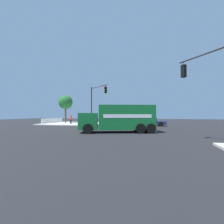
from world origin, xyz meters
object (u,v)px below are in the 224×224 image
(pedestrian_near_corner, at_px, (71,119))
(delivery_truck, at_px, (119,118))
(traffic_light_secondary, at_px, (212,81))
(traffic_light_primary, at_px, (96,99))
(shade_tree_near, at_px, (66,102))
(pickup_navy, at_px, (150,121))

(pedestrian_near_corner, bearing_deg, delivery_truck, 46.44)
(traffic_light_secondary, bearing_deg, delivery_truck, -128.39)
(traffic_light_primary, bearing_deg, shade_tree_near, -126.55)
(traffic_light_secondary, height_order, pedestrian_near_corner, traffic_light_secondary)
(pedestrian_near_corner, distance_m, shade_tree_near, 5.76)
(pedestrian_near_corner, bearing_deg, traffic_light_secondary, 48.32)
(traffic_light_secondary, xyz_separation_m, pickup_navy, (-16.26, -4.18, -3.35))
(traffic_light_secondary, relative_size, shade_tree_near, 1.04)
(delivery_truck, distance_m, pickup_navy, 11.05)
(traffic_light_secondary, bearing_deg, pedestrian_near_corner, -131.68)
(traffic_light_primary, height_order, pedestrian_near_corner, traffic_light_primary)
(traffic_light_primary, relative_size, pedestrian_near_corner, 3.89)
(delivery_truck, distance_m, traffic_light_primary, 9.71)
(delivery_truck, xyz_separation_m, shade_tree_near, (-14.44, -14.60, 2.93))
(traffic_light_secondary, distance_m, pickup_navy, 17.12)
(delivery_truck, relative_size, shade_tree_near, 1.41)
(traffic_light_primary, bearing_deg, pickup_navy, 109.97)
(traffic_light_secondary, height_order, pickup_navy, traffic_light_secondary)
(pickup_navy, bearing_deg, delivery_truck, -15.50)
(traffic_light_secondary, bearing_deg, shade_tree_near, -132.75)
(delivery_truck, height_order, pickup_navy, delivery_truck)
(pedestrian_near_corner, height_order, shade_tree_near, shade_tree_near)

